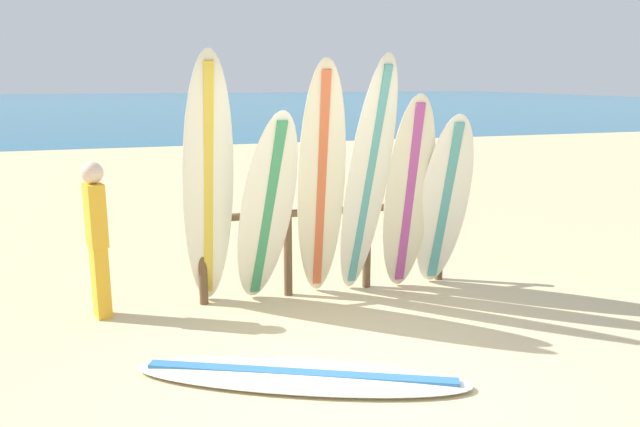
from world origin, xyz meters
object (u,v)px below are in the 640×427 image
Objects in this scene: surfboard_leaning_left at (267,212)px; beachgoer_standing at (97,233)px; surfboard_leaning_center_right at (408,196)px; surfboard_leaning_right at (444,203)px; surfboard_leaning_center at (367,181)px; surfboard_leaning_far_left at (208,186)px; surfboard_lying_on_sand at (300,376)px; surfboard_rack at (328,233)px; surfboard_leaning_center_left at (321,186)px.

beachgoer_standing is at bearing 168.45° from surfboard_leaning_left.
surfboard_leaning_center_right is 0.43m from surfboard_leaning_right.
surfboard_leaning_center is 0.54m from surfboard_leaning_center_right.
surfboard_leaning_far_left is 2.12m from surfboard_lying_on_sand.
surfboard_lying_on_sand is at bearing -142.58° from surfboard_leaning_right.
surfboard_leaning_center_right is 3.17m from beachgoer_standing.
surfboard_leaning_center_right is (1.56, 0.07, 0.06)m from surfboard_leaning_left.
surfboard_leaning_right is at bearing 37.42° from surfboard_lying_on_sand.
surfboard_leaning_center reaches higher than surfboard_leaning_left.
surfboard_leaning_right reaches higher than surfboard_lying_on_sand.
surfboard_leaning_left is (0.54, -0.12, -0.27)m from surfboard_leaning_far_left.
surfboard_leaning_center_right is 1.10× the size of surfboard_leaning_right.
surfboard_lying_on_sand is (-0.09, -1.53, -0.99)m from surfboard_leaning_left.
surfboard_rack reaches higher than surfboard_lying_on_sand.
surfboard_leaning_left is at bearing -179.75° from surfboard_leaning_center.
surfboard_leaning_right is at bearing -3.25° from surfboard_leaning_center_right.
surfboard_leaning_center is (0.50, 0.00, 0.02)m from surfboard_leaning_center_left.
surfboard_leaning_far_left reaches higher than surfboard_leaning_right.
surfboard_leaning_center_right reaches higher than beachgoer_standing.
surfboard_leaning_far_left reaches higher than surfboard_leaning_center_right.
surfboard_leaning_center_left is 1.15× the size of surfboard_leaning_center_right.
surfboard_leaning_left is 1.09m from surfboard_leaning_center.
surfboard_rack is at bearing 26.71° from surfboard_leaning_left.
beachgoer_standing is at bearing 175.58° from surfboard_leaning_right.
surfboard_leaning_center_left is at bearing -118.06° from surfboard_rack.
surfboard_leaning_far_left is 1.16m from beachgoer_standing.
surfboard_lying_on_sand is at bearing -114.08° from surfboard_rack.
surfboard_leaning_left is at bearing -179.59° from surfboard_leaning_center_left.
surfboard_leaning_far_left is 0.62m from surfboard_leaning_left.
surfboard_leaning_center_right is at bearing 2.72° from surfboard_leaning_left.
surfboard_rack is 1.11× the size of surfboard_leaning_center.
surfboard_leaning_center_left is 1.27× the size of surfboard_leaning_right.
surfboard_leaning_right is 1.28× the size of beachgoer_standing.
surfboard_leaning_far_left is 1.26× the size of surfboard_leaning_left.
beachgoer_standing is (-3.15, 0.25, -0.24)m from surfboard_leaning_center_right.
beachgoer_standing is (-2.36, -0.06, 0.19)m from surfboard_rack.
surfboard_rack is 2.18m from surfboard_lying_on_sand.
surfboard_leaning_right is (1.97, 0.05, -0.04)m from surfboard_leaning_left.
surfboard_lying_on_sand is (-0.65, -1.53, -1.22)m from surfboard_leaning_center_left.
surfboard_leaning_far_left reaches higher than surfboard_leaning_center_left.
surfboard_rack is 1.47m from surfboard_leaning_far_left.
surfboard_leaning_left is at bearing 86.59° from surfboard_lying_on_sand.
surfboard_leaning_center_left is (1.10, -0.12, -0.04)m from surfboard_leaning_far_left.
surfboard_leaning_center_left is 0.50m from surfboard_leaning_center.
surfboard_leaning_far_left is at bearing 167.13° from surfboard_leaning_left.
surfboard_leaning_center_left is (0.56, 0.00, 0.23)m from surfboard_leaning_left.
surfboard_leaning_center_right is at bearing 176.75° from surfboard_leaning_right.
surfboard_leaning_center_left is 1.43m from surfboard_leaning_right.
surfboard_leaning_left is 0.82× the size of surfboard_leaning_center_left.
surfboard_lying_on_sand is 1.72× the size of beachgoer_standing.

